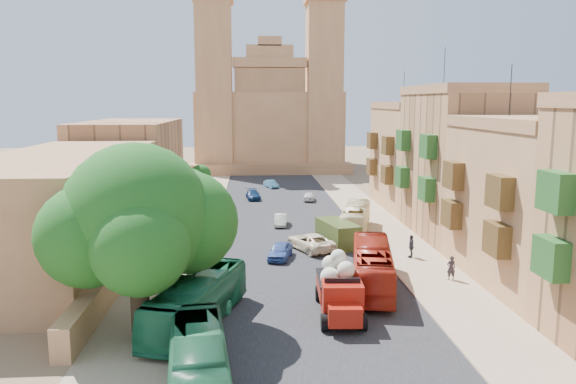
{
  "coord_description": "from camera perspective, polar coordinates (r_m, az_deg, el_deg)",
  "views": [
    {
      "loc": [
        -3.47,
        -25.42,
        12.31
      ],
      "look_at": [
        0.0,
        26.0,
        4.0
      ],
      "focal_mm": 35.0,
      "sensor_mm": 36.0,
      "label": 1
    }
  ],
  "objects": [
    {
      "name": "kerb_east",
      "position": [
        57.72,
        6.69,
        -3.16
      ],
      "size": [
        0.25,
        140.0,
        0.12
      ],
      "primitive_type": "cube",
      "color": "#9E8267",
      "rests_on": "ground"
    },
    {
      "name": "ficus_tree",
      "position": [
        30.67,
        -14.96,
        -2.91
      ],
      "size": [
        10.26,
        9.44,
        10.26
      ],
      "color": "#3D2D1E",
      "rests_on": "ground"
    },
    {
      "name": "car_white_b",
      "position": [
        70.48,
        2.16,
        -0.44
      ],
      "size": [
        1.77,
        3.45,
        1.12
      ],
      "primitive_type": "imported",
      "rotation": [
        0.0,
        0.0,
        3.0
      ],
      "color": "silver",
      "rests_on": "ground"
    },
    {
      "name": "street_tree_c",
      "position": [
        62.41,
        -9.83,
        0.83
      ],
      "size": [
        3.31,
        3.31,
        5.1
      ],
      "color": "#3D2D1E",
      "rests_on": "ground"
    },
    {
      "name": "car_white_a",
      "position": [
        56.4,
        -0.76,
        -2.86
      ],
      "size": [
        1.45,
        3.51,
        1.13
      ],
      "primitive_type": "imported",
      "rotation": [
        0.0,
        0.0,
        -0.07
      ],
      "color": "beige",
      "rests_on": "ground"
    },
    {
      "name": "townhouse_c",
      "position": [
        54.31,
        17.14,
        3.04
      ],
      "size": [
        9.0,
        14.0,
        17.4
      ],
      "color": "#B47D51",
      "rests_on": "ground"
    },
    {
      "name": "car_dkblue",
      "position": [
        71.57,
        -3.56,
        -0.28
      ],
      "size": [
        2.05,
        4.2,
        1.18
      ],
      "primitive_type": "imported",
      "rotation": [
        0.0,
        0.0,
        0.1
      ],
      "color": "navy",
      "rests_on": "ground"
    },
    {
      "name": "car_blue_a",
      "position": [
        44.65,
        -0.8,
        -5.98
      ],
      "size": [
        2.43,
        4.07,
        1.3
      ],
      "primitive_type": "imported",
      "rotation": [
        0.0,
        0.0,
        -0.25
      ],
      "color": "#3959A4",
      "rests_on": "ground"
    },
    {
      "name": "bus_cream_east",
      "position": [
        53.99,
        6.87,
        -2.66
      ],
      "size": [
        4.58,
        9.65,
        2.62
      ],
      "primitive_type": "imported",
      "rotation": [
        0.0,
        0.0,
        2.88
      ],
      "color": "beige",
      "rests_on": "ground"
    },
    {
      "name": "west_wall",
      "position": [
        47.7,
        -14.71,
        -4.99
      ],
      "size": [
        1.0,
        40.0,
        1.8
      ],
      "primitive_type": "cube",
      "color": "#A9754C",
      "rests_on": "ground"
    },
    {
      "name": "kerb_west",
      "position": [
        56.87,
        -7.34,
        -3.36
      ],
      "size": [
        0.25,
        140.0,
        0.12
      ],
      "primitive_type": "cube",
      "color": "#9E8267",
      "rests_on": "ground"
    },
    {
      "name": "pedestrian_c",
      "position": [
        45.95,
        12.4,
        -5.41
      ],
      "size": [
        0.54,
        1.12,
        1.85
      ],
      "primitive_type": "imported",
      "rotation": [
        0.0,
        0.0,
        4.63
      ],
      "color": "#34343C",
      "rests_on": "ground"
    },
    {
      "name": "sidewalk_east",
      "position": [
        58.24,
        9.11,
        -3.16
      ],
      "size": [
        5.0,
        140.0,
        0.01
      ],
      "primitive_type": "cube",
      "color": "#9E8267",
      "rests_on": "ground"
    },
    {
      "name": "pedestrian_a",
      "position": [
        41.03,
        16.24,
        -7.42
      ],
      "size": [
        0.65,
        0.44,
        1.73
      ],
      "primitive_type": "imported",
      "rotation": [
        0.0,
        0.0,
        3.18
      ],
      "color": "#252027",
      "rests_on": "ground"
    },
    {
      "name": "street_tree_b",
      "position": [
        50.61,
        -11.22,
        -0.93
      ],
      "size": [
        3.49,
        3.49,
        5.37
      ],
      "color": "#3D2D1E",
      "rests_on": "ground"
    },
    {
      "name": "car_blue_b",
      "position": [
        81.15,
        -1.72,
        0.82
      ],
      "size": [
        2.24,
        3.5,
        1.09
      ],
      "primitive_type": "imported",
      "rotation": [
        0.0,
        0.0,
        0.36
      ],
      "color": "teal",
      "rests_on": "ground"
    },
    {
      "name": "bus_green_north",
      "position": [
        32.02,
        -9.22,
        -10.89
      ],
      "size": [
        5.39,
        10.26,
        2.79
      ],
      "primitive_type": "imported",
      "rotation": [
        0.0,
        0.0,
        -0.32
      ],
      "color": "#186741",
      "rests_on": "ground"
    },
    {
      "name": "red_truck",
      "position": [
        33.2,
        5.26,
        -9.69
      ],
      "size": [
        2.79,
        6.39,
        3.66
      ],
      "color": "#9A170B",
      "rests_on": "ground"
    },
    {
      "name": "townhouse_d",
      "position": [
        67.57,
        12.89,
        3.7
      ],
      "size": [
        9.0,
        14.0,
        15.9
      ],
      "color": "#A9754C",
      "rests_on": "ground"
    },
    {
      "name": "street_tree_a",
      "position": [
        38.97,
        -13.44,
        -3.96
      ],
      "size": [
        3.53,
        3.53,
        5.42
      ],
      "color": "#3D2D1E",
      "rests_on": "ground"
    },
    {
      "name": "street_tree_d",
      "position": [
        74.32,
        -8.87,
        1.71
      ],
      "size": [
        2.74,
        2.74,
        4.22
      ],
      "color": "#3D2D1E",
      "rests_on": "ground"
    },
    {
      "name": "car_cream",
      "position": [
        47.2,
        2.3,
        -5.07
      ],
      "size": [
        4.26,
        5.69,
        1.44
      ],
      "primitive_type": "imported",
      "rotation": [
        0.0,
        0.0,
        3.56
      ],
      "color": "#FEE8C5",
      "rests_on": "ground"
    },
    {
      "name": "ground",
      "position": [
        28.46,
        3.68,
        -16.49
      ],
      "size": [
        260.0,
        260.0,
        0.0
      ],
      "primitive_type": "plane",
      "color": "brown"
    },
    {
      "name": "church",
      "position": [
        104.13,
        -1.97,
        7.62
      ],
      "size": [
        28.0,
        22.5,
        36.3
      ],
      "color": "#A9754C",
      "rests_on": "ground"
    },
    {
      "name": "road_surface",
      "position": [
        56.88,
        -0.27,
        -3.33
      ],
      "size": [
        14.0,
        140.0,
        0.01
      ],
      "primitive_type": "cube",
      "color": "black",
      "rests_on": "ground"
    },
    {
      "name": "west_building_low",
      "position": [
        46.5,
        -22.01,
        -1.56
      ],
      "size": [
        10.0,
        28.0,
        8.4
      ],
      "primitive_type": "cube",
      "color": "#966641",
      "rests_on": "ground"
    },
    {
      "name": "sidewalk_west",
      "position": [
        57.09,
        -9.85,
        -3.42
      ],
      "size": [
        5.0,
        140.0,
        0.01
      ],
      "primitive_type": "cube",
      "color": "#9E8267",
      "rests_on": "ground"
    },
    {
      "name": "bus_green_south",
      "position": [
        24.54,
        -9.07,
        -17.4
      ],
      "size": [
        3.41,
        10.13,
        2.77
      ],
      "primitive_type": "imported",
      "rotation": [
        0.0,
        0.0,
        0.11
      ],
      "color": "#1E5C3B",
      "rests_on": "ground"
    },
    {
      "name": "west_building_mid",
      "position": [
        71.31,
        -15.62,
        2.94
      ],
      "size": [
        10.0,
        22.0,
        10.0
      ],
      "primitive_type": "cube",
      "color": "#B47D51",
      "rests_on": "ground"
    },
    {
      "name": "bus_red_east",
      "position": [
        38.0,
        8.55,
        -7.53
      ],
      "size": [
        4.36,
        10.78,
        2.93
      ],
      "primitive_type": "imported",
      "rotation": [
        0.0,
        0.0,
        2.96
      ],
      "color": "#A32113",
      "rests_on": "ground"
    },
    {
      "name": "olive_pickup",
      "position": [
        48.78,
        5.07,
        -4.26
      ],
      "size": [
        3.45,
        5.45,
        2.08
      ],
      "color": "#36451A",
      "rests_on": "ground"
    },
    {
      "name": "townhouse_b",
      "position": [
        41.81,
        23.87,
        -0.79
      ],
      "size": [
        9.0,
        14.0,
        14.9
      ],
      "color": "#A9754C",
      "rests_on": "ground"
    }
  ]
}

